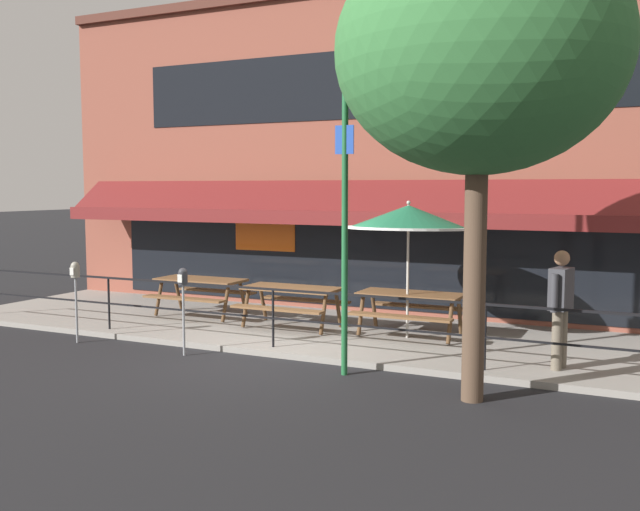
# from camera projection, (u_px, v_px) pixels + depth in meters

# --- Properties ---
(ground_plane) EXTENTS (120.00, 120.00, 0.00)m
(ground_plane) POSITION_uv_depth(u_px,v_px,m) (264.00, 357.00, 11.39)
(ground_plane) COLOR black
(patio_deck) EXTENTS (15.00, 4.00, 0.10)m
(patio_deck) POSITION_uv_depth(u_px,v_px,m) (318.00, 331.00, 13.18)
(patio_deck) COLOR gray
(patio_deck) RESTS_ON ground
(restaurant_building) EXTENTS (15.00, 1.60, 6.87)m
(restaurant_building) POSITION_uv_depth(u_px,v_px,m) (364.00, 153.00, 14.86)
(restaurant_building) COLOR brown
(restaurant_building) RESTS_ON ground
(patio_railing) EXTENTS (13.84, 0.04, 0.97)m
(patio_railing) POSITION_uv_depth(u_px,v_px,m) (273.00, 305.00, 11.58)
(patio_railing) COLOR black
(patio_railing) RESTS_ON patio_deck
(picnic_table_left) EXTENTS (1.80, 1.42, 0.76)m
(picnic_table_left) POSITION_uv_depth(u_px,v_px,m) (201.00, 286.00, 14.39)
(picnic_table_left) COLOR brown
(picnic_table_left) RESTS_ON patio_deck
(picnic_table_centre) EXTENTS (1.80, 1.42, 0.76)m
(picnic_table_centre) POSITION_uv_depth(u_px,v_px,m) (292.00, 295.00, 13.19)
(picnic_table_centre) COLOR brown
(picnic_table_centre) RESTS_ON patio_deck
(picnic_table_right) EXTENTS (1.80, 1.42, 0.76)m
(picnic_table_right) POSITION_uv_depth(u_px,v_px,m) (410.00, 302.00, 12.44)
(picnic_table_right) COLOR brown
(picnic_table_right) RESTS_ON patio_deck
(patio_umbrella_right) EXTENTS (2.14, 2.14, 2.38)m
(patio_umbrella_right) POSITION_uv_depth(u_px,v_px,m) (408.00, 218.00, 12.15)
(patio_umbrella_right) COLOR #B7B2A8
(patio_umbrella_right) RESTS_ON patio_deck
(pedestrian_walking) EXTENTS (0.32, 0.61, 1.71)m
(pedestrian_walking) POSITION_uv_depth(u_px,v_px,m) (561.00, 303.00, 10.16)
(pedestrian_walking) COLOR #665B4C
(pedestrian_walking) RESTS_ON patio_deck
(parking_meter_near) EXTENTS (0.15, 0.16, 1.42)m
(parking_meter_near) POSITION_uv_depth(u_px,v_px,m) (75.00, 277.00, 12.31)
(parking_meter_near) COLOR gray
(parking_meter_near) RESTS_ON ground
(parking_meter_far) EXTENTS (0.15, 0.16, 1.42)m
(parking_meter_far) POSITION_uv_depth(u_px,v_px,m) (183.00, 285.00, 11.37)
(parking_meter_far) COLOR gray
(parking_meter_far) RESTS_ON ground
(street_sign_pole) EXTENTS (0.28, 0.09, 4.68)m
(street_sign_pole) POSITION_uv_depth(u_px,v_px,m) (345.00, 209.00, 10.07)
(street_sign_pole) COLOR #1E6033
(street_sign_pole) RESTS_ON ground
(street_tree_curbside) EXTENTS (3.59, 3.23, 6.44)m
(street_tree_curbside) POSITION_uv_depth(u_px,v_px,m) (487.00, 31.00, 8.52)
(street_tree_curbside) COLOR brown
(street_tree_curbside) RESTS_ON ground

